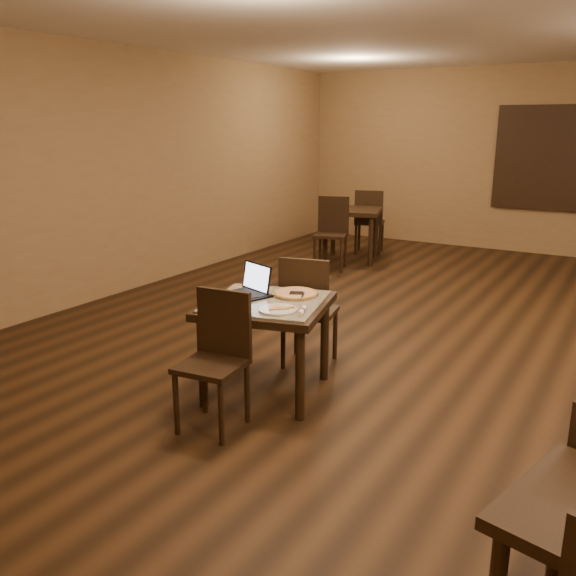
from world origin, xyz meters
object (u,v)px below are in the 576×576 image
Objects in this scene: other_table_b_chair_near at (332,228)px; other_table_b_chair_far at (369,218)px; laptop at (252,286)px; pizza_pan at (295,295)px; tiled_table at (266,313)px; other_table_b at (352,218)px; chair_main_near at (217,351)px; chair_main_far at (307,306)px.

other_table_b_chair_far is at bearing 70.70° from other_table_b_chair_near.
laptop reaches higher than pizza_pan.
other_table_b is at bearing 93.35° from tiled_table.
pizza_pan is at bearing 49.05° from tiled_table.
chair_main_near is at bearing -98.59° from pizza_pan.
other_table_b_chair_near is at bearing 101.69° from chair_main_near.
other_table_b_chair_near is (-1.35, 4.04, -0.23)m from laptop.
chair_main_far reaches higher than pizza_pan.
chair_main_near is at bearing -88.90° from other_table_b_chair_near.
laptop is at bearing 98.60° from chair_main_near.
other_table_b_chair_far is (0.03, 0.62, -0.08)m from other_table_b.
other_table_b_chair_near reaches higher than tiled_table.
tiled_table is 3.02× the size of pizza_pan.
chair_main_near is 0.90× the size of other_table_b.
chair_main_far reaches higher than laptop.
tiled_table is at bearing 82.91° from chair_main_near.
other_table_b_chair_far is (-1.51, 4.76, 0.03)m from chair_main_far.
other_table_b_chair_near is at bearing 113.14° from pizza_pan.
chair_main_far is 0.95× the size of other_table_b_chair_near.
other_table_b_chair_far reaches higher than laptop.
tiled_table is at bearing -7.87° from laptop.
pizza_pan is 4.81m from other_table_b.
other_table_b is at bearing 70.70° from other_table_b_chair_far.
chair_main_far is 0.61m from laptop.
other_table_b is (-1.52, 4.76, 0.01)m from tiled_table.
chair_main_near is 5.01m from other_table_b_chair_near.
chair_main_near reaches higher than pizza_pan.
other_table_b_chair_far is (-1.30, 5.27, -0.23)m from laptop.
tiled_table is at bearing -86.33° from other_table_b_chair_near.
pizza_pan is 0.35× the size of other_table_b_chair_near.
pizza_pan is at bearing 92.90° from chair_main_far.
chair_main_far is at bearing 82.47° from chair_main_near.
chair_main_near is at bearing 76.44° from chair_main_far.
pizza_pan is at bearing 90.64° from other_table_b_chair_far.
tiled_table is 5.00m from other_table_b.
laptop is 4.84m from other_table_b.
other_table_b is (-1.51, 5.38, 0.13)m from chair_main_near.
chair_main_far is 2.47× the size of laptop.
tiled_table is 0.62m from chair_main_far.
other_table_b is at bearing 109.96° from pizza_pan.
other_table_b_chair_near is at bearing 70.70° from other_table_b_chair_far.
chair_main_near is 2.39× the size of laptop.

